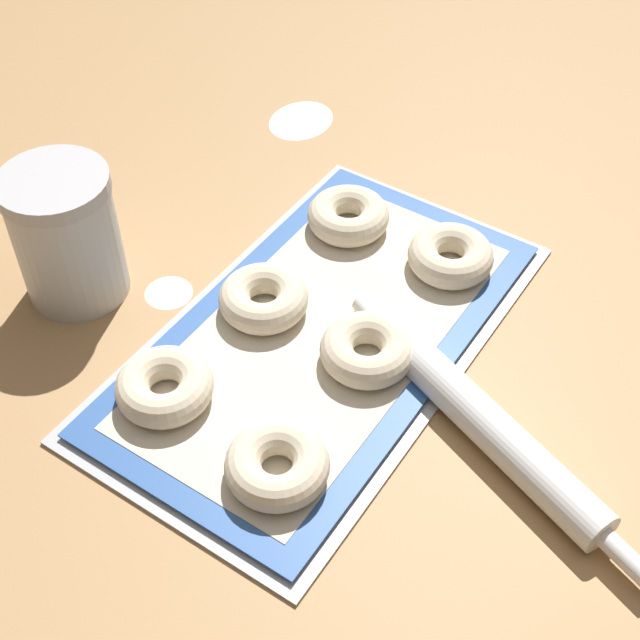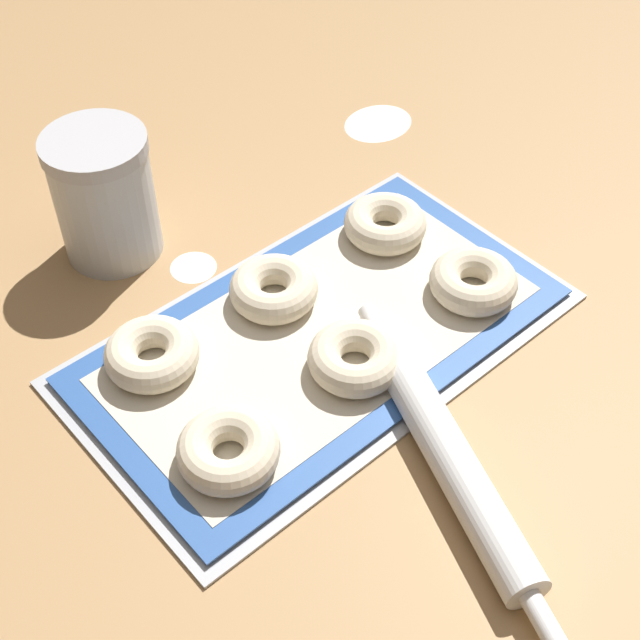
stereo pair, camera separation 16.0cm
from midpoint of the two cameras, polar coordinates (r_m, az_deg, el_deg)
ground_plane at (r=0.91m, az=5.31°, el=-1.57°), size 2.80×2.80×0.00m
baking_tray at (r=0.90m, az=5.02°, el=-1.51°), size 0.50×0.29×0.01m
baking_mat at (r=0.90m, az=5.04°, el=-1.28°), size 0.48×0.26×0.00m
bagel_front_left at (r=0.79m, az=-0.12°, el=-8.94°), size 0.09×0.09×0.03m
bagel_front_center at (r=0.86m, az=7.58°, el=-2.95°), size 0.09×0.09×0.03m
bagel_front_right at (r=0.95m, az=14.56°, el=1.98°), size 0.09×0.09×0.03m
bagel_back_left at (r=0.86m, az=-5.60°, el=-2.70°), size 0.09×0.09×0.03m
bagel_back_center at (r=0.92m, az=1.95°, el=1.55°), size 0.09×0.09×0.03m
bagel_back_right at (r=1.00m, az=8.77°, el=5.73°), size 0.09×0.09×0.03m
flour_canister at (r=0.97m, az=-9.11°, el=7.46°), size 0.11×0.11×0.15m
rolling_pin at (r=0.81m, az=13.93°, el=-9.01°), size 0.15×0.36×0.04m
flour_patch_far at (r=1.20m, az=7.61°, el=12.14°), size 0.10×0.08×0.00m
flour_patch_side at (r=0.98m, az=-3.58°, el=3.01°), size 0.05×0.05×0.00m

